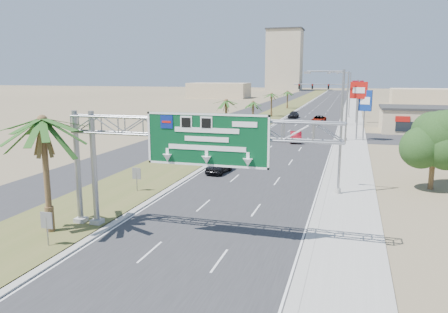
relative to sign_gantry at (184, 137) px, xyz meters
name	(u,v)px	position (x,y,z in m)	size (l,w,h in m)	color
road	(321,109)	(1.06, 100.07, -6.05)	(12.00, 300.00, 0.02)	#28282B
sidewalk_right	(353,110)	(9.56, 100.07, -6.01)	(4.00, 300.00, 0.10)	#9E9B93
median_grass	(285,108)	(-8.94, 100.07, -6.00)	(7.00, 300.00, 0.12)	#4F5726
opposing_road	(261,108)	(-15.94, 100.07, -6.05)	(8.00, 300.00, 0.02)	#28282B
sign_gantry	(184,137)	(0.00, 0.00, 0.00)	(16.75, 1.24, 7.50)	gray
palm_near	(42,121)	(-8.14, -1.93, 0.87)	(5.70, 5.70, 8.35)	brown
palm_row_b	(186,117)	(-8.44, 22.07, -1.16)	(3.99, 3.99, 5.95)	brown
palm_row_c	(226,102)	(-8.44, 38.07, -0.39)	(3.99, 3.99, 6.75)	brown
palm_row_d	(253,103)	(-8.44, 56.07, -1.64)	(3.99, 3.99, 5.45)	brown
palm_row_e	(272,94)	(-8.44, 75.07, -0.97)	(3.99, 3.99, 6.15)	brown
palm_row_f	(288,92)	(-8.44, 100.07, -1.35)	(3.99, 3.99, 5.75)	brown
streetlight_near	(338,137)	(8.36, 12.07, -1.36)	(3.27, 0.44, 10.00)	gray
streetlight_mid	(346,109)	(8.36, 42.07, -1.36)	(3.27, 0.44, 10.00)	gray
streetlight_far	(349,97)	(8.36, 78.07, -1.36)	(3.27, 0.44, 10.00)	gray
signal_mast	(336,100)	(6.23, 62.05, -1.21)	(10.28, 0.71, 8.00)	gray
store_building	(438,121)	(23.06, 56.07, -4.06)	(18.00, 10.00, 4.00)	tan
oak_near	(435,136)	(16.06, 16.07, -1.53)	(4.50, 4.50, 6.80)	brown
median_signback_a	(47,223)	(-6.74, -3.93, -4.61)	(0.75, 0.08, 2.08)	gray
median_signback_b	(137,175)	(-7.44, 8.07, -4.61)	(0.75, 0.08, 2.08)	gray
tower_distant	(284,60)	(-30.94, 240.07, 11.44)	(20.00, 16.00, 35.00)	#B9A68C
building_distant_left	(219,90)	(-43.94, 150.07, -3.06)	(24.00, 14.00, 6.00)	tan
building_distant_right	(424,97)	(31.06, 130.07, -3.56)	(20.00, 12.00, 5.00)	tan
car_left_lane	(219,166)	(-3.02, 16.92, -5.36)	(1.65, 4.11, 1.40)	black
car_mid_lane	(296,137)	(1.73, 38.95, -5.30)	(1.60, 4.59, 1.51)	#650912
car_right_lane	(319,120)	(3.06, 64.19, -5.29)	(2.53, 5.49, 1.53)	gray
car_far	(293,115)	(-3.20, 73.72, -5.37)	(1.93, 4.76, 1.38)	black
pole_sign_red_near	(359,94)	(10.06, 42.96, 0.80)	(2.42, 0.62, 8.74)	gray
pole_sign_blue	(365,103)	(11.00, 42.88, -0.48)	(1.97, 1.02, 7.57)	gray
pole_sign_red_far	(358,89)	(10.06, 66.99, 0.72)	(2.20, 0.87, 8.58)	gray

